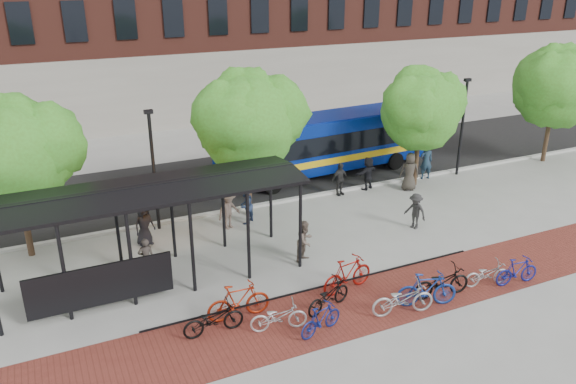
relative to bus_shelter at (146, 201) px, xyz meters
name	(u,v)px	position (x,y,z in m)	size (l,w,h in m)	color
ground	(345,232)	(8.13, 0.48, -3.00)	(160.00, 160.00, 0.00)	#9E9E99
asphalt_street	(270,173)	(8.13, 8.48, -2.99)	(160.00, 8.00, 0.01)	black
curb	(303,197)	(8.13, 4.48, -2.94)	(160.00, 0.25, 0.12)	#B7B7B2
brick_strip	(369,303)	(6.13, -4.52, -3.00)	(24.00, 3.00, 0.01)	maroon
bike_rack_rail	(321,298)	(4.83, -3.62, -3.00)	(12.00, 0.05, 0.95)	black
bus_shelter	(146,201)	(0.00, 0.00, 0.00)	(10.60, 3.07, 3.60)	black
tree_a	(15,149)	(-3.77, 3.83, 1.24)	(4.90, 4.00, 6.18)	#382619
tree_b	(249,117)	(5.23, 3.83, 1.46)	(5.15, 4.20, 6.47)	#382619
tree_c	(422,106)	(14.22, 3.83, 1.06)	(4.66, 3.80, 5.92)	#382619
tree_d	(557,83)	(23.23, 3.83, 1.47)	(5.39, 4.40, 6.55)	#382619
lamp_post_left	(154,167)	(1.13, 4.08, -0.25)	(0.35, 0.20, 5.12)	black
lamp_post_right	(462,124)	(17.13, 4.08, -0.25)	(0.35, 0.20, 5.12)	black
bus	(325,141)	(10.77, 7.19, -1.18)	(11.89, 3.36, 3.17)	navy
bike_0	(213,319)	(0.97, -3.97, -2.50)	(0.66, 1.88, 0.99)	black
bike_1	(239,301)	(1.94, -3.53, -2.39)	(0.58, 2.04, 1.23)	#9C250E
bike_2	(279,316)	(2.83, -4.62, -2.53)	(0.62, 1.77, 0.93)	#B4B4B7
bike_3	(321,319)	(3.91, -5.31, -2.51)	(0.46, 1.62, 0.97)	navy
bike_4	(328,296)	(4.73, -4.28, -2.51)	(0.65, 1.86, 0.98)	black
bike_5	(348,274)	(5.87, -3.54, -2.38)	(0.58, 2.06, 1.24)	maroon
bike_6	(403,299)	(6.74, -5.50, -2.45)	(0.73, 2.08, 1.09)	#A0A0A2
bike_7	(427,289)	(7.72, -5.43, -2.40)	(0.57, 2.01, 1.21)	navy
bike_8	(442,282)	(8.53, -5.19, -2.46)	(0.72, 2.06, 1.08)	black
bike_10	(487,274)	(10.43, -5.29, -2.55)	(0.59, 1.69, 0.89)	#A6A6A9
bike_11	(517,271)	(11.43, -5.66, -2.49)	(0.48, 1.69, 1.02)	navy
pedestrian_0	(144,224)	(0.32, 2.81, -2.12)	(0.86, 0.56, 1.76)	black
pedestrian_1	(146,258)	(-0.14, 0.19, -2.23)	(0.56, 0.37, 1.54)	#413934
pedestrian_2	(246,205)	(4.69, 3.04, -2.18)	(0.80, 0.62, 1.64)	navy
pedestrian_3	(229,210)	(3.85, 2.85, -2.16)	(1.08, 0.62, 1.67)	brown
pedestrian_4	(340,179)	(9.97, 4.18, -2.19)	(0.95, 0.39, 1.62)	#292929
pedestrian_5	(368,173)	(11.63, 4.28, -2.17)	(1.54, 0.49, 1.66)	black
pedestrian_6	(410,172)	(13.43, 3.32, -2.05)	(0.93, 0.61, 1.91)	#38332C
pedestrian_7	(426,161)	(15.17, 4.27, -2.05)	(0.69, 0.45, 1.90)	#1F3448
pedestrian_8	(305,241)	(5.51, -1.02, -2.19)	(0.78, 0.61, 1.61)	brown
pedestrian_9	(415,211)	(10.98, -0.44, -2.22)	(1.01, 0.58, 1.56)	#262626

